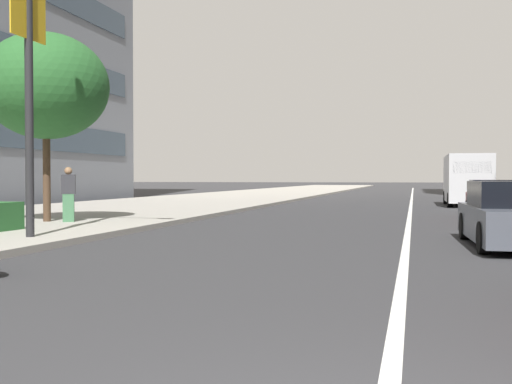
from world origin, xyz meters
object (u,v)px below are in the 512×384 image
object	(u,v)px
street_tree_mid_sidewalk	(46,86)
pedestrian_on_plaza	(68,194)
car_approaching_light	(495,201)
street_lamp_with_banners	(42,8)
delivery_van_ahead	(467,179)

from	to	relation	value
street_tree_mid_sidewalk	pedestrian_on_plaza	size ratio (longest dim) A/B	3.45
car_approaching_light	street_lamp_with_banners	size ratio (longest dim) A/B	0.56
delivery_van_ahead	street_tree_mid_sidewalk	size ratio (longest dim) A/B	1.04
delivery_van_ahead	car_approaching_light	bearing A→B (deg)	-179.89
delivery_van_ahead	street_lamp_with_banners	world-z (taller)	street_lamp_with_banners
car_approaching_light	delivery_van_ahead	bearing A→B (deg)	2.27
street_lamp_with_banners	street_tree_mid_sidewalk	bearing A→B (deg)	32.20
street_lamp_with_banners	pedestrian_on_plaza	bearing A→B (deg)	24.93
delivery_van_ahead	street_lamp_with_banners	size ratio (longest dim) A/B	0.70
street_tree_mid_sidewalk	pedestrian_on_plaza	distance (m)	3.27
car_approaching_light	delivery_van_ahead	xyz separation A→B (m)	(11.15, 0.04, 0.74)
car_approaching_light	street_lamp_with_banners	world-z (taller)	street_lamp_with_banners
street_tree_mid_sidewalk	pedestrian_on_plaza	world-z (taller)	street_tree_mid_sidewalk
street_lamp_with_banners	street_tree_mid_sidewalk	distance (m)	5.23
delivery_van_ahead	street_tree_mid_sidewalk	world-z (taller)	street_tree_mid_sidewalk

